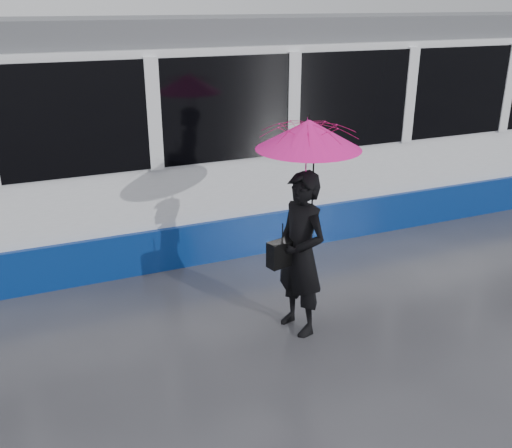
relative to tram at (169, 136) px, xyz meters
name	(u,v)px	position (x,y,z in m)	size (l,w,h in m)	color
ground	(177,314)	(-0.68, -2.50, -1.64)	(90.00, 90.00, 0.00)	#2F2F34
rails	(134,240)	(-0.68, 0.00, -1.63)	(34.00, 1.51, 0.02)	#3F3D38
tram	(169,136)	(0.00, 0.00, 0.00)	(26.00, 2.56, 3.35)	white
woman	(301,254)	(0.55, -3.36, -0.69)	(0.69, 0.45, 1.89)	black
umbrella	(308,155)	(0.60, -3.36, 0.43)	(1.35, 1.35, 1.28)	#FF156C
handbag	(282,253)	(0.33, -3.34, -0.65)	(0.36, 0.22, 0.47)	black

